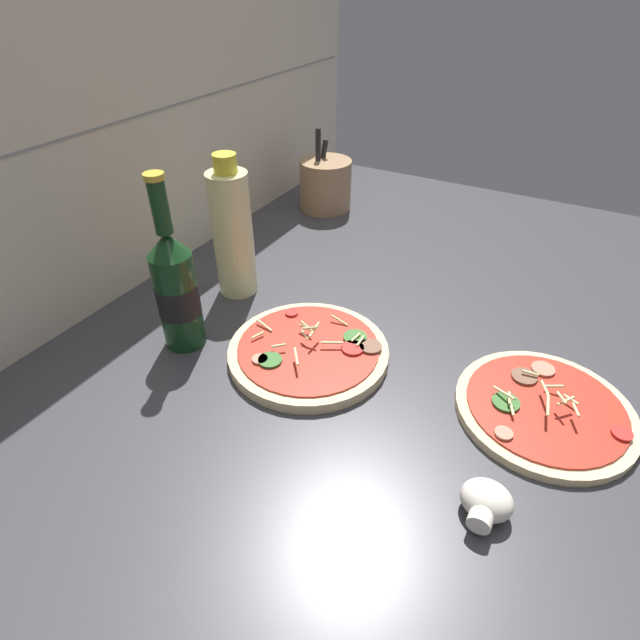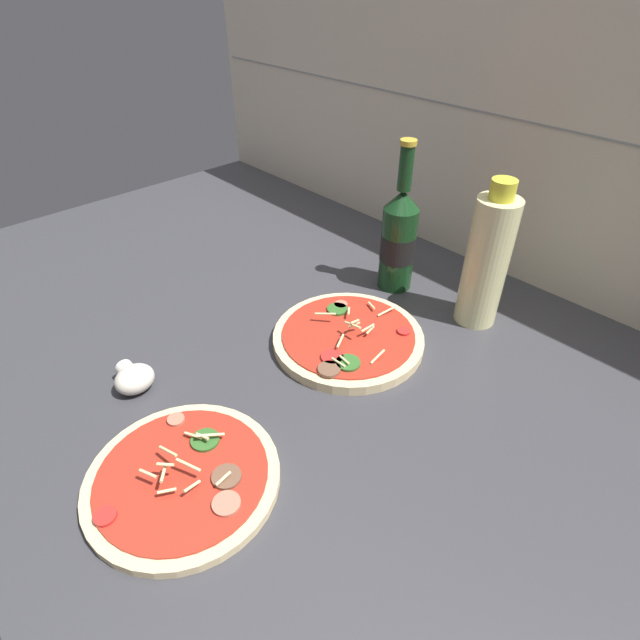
{
  "view_description": "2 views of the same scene",
  "coord_description": "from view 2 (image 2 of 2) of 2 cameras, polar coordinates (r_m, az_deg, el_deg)",
  "views": [
    {
      "loc": [
        -47.99,
        -20.88,
        50.46
      ],
      "look_at": [
        2.47,
        7.13,
        8.38
      ],
      "focal_mm": 28.0,
      "sensor_mm": 36.0,
      "label": 1
    },
    {
      "loc": [
        42.26,
        -36.77,
        52.52
      ],
      "look_at": [
        -1.75,
        4.36,
        7.51
      ],
      "focal_mm": 28.0,
      "sensor_mm": 36.0,
      "label": 2
    }
  ],
  "objects": [
    {
      "name": "tile_backsplash",
      "position": [
        0.95,
        20.59,
        20.97
      ],
      "size": [
        160.0,
        1.13,
        60.0
      ],
      "color": "beige",
      "rests_on": "ground"
    },
    {
      "name": "mushroom_left",
      "position": [
        0.75,
        -20.52,
        -6.23
      ],
      "size": [
        5.81,
        5.53,
        3.87
      ],
      "color": "white",
      "rests_on": "counter_slab"
    },
    {
      "name": "beer_bottle",
      "position": [
        0.89,
        8.96,
        9.2
      ],
      "size": [
        6.16,
        6.16,
        26.45
      ],
      "color": "#143819",
      "rests_on": "counter_slab"
    },
    {
      "name": "oil_bottle",
      "position": [
        0.82,
        18.5,
        6.42
      ],
      "size": [
        6.7,
        6.7,
        24.1
      ],
      "color": "beige",
      "rests_on": "counter_slab"
    },
    {
      "name": "pizza_near",
      "position": [
        0.63,
        -15.35,
        -17.01
      ],
      "size": [
        22.52,
        22.52,
        4.15
      ],
      "color": "beige",
      "rests_on": "counter_slab"
    },
    {
      "name": "counter_slab",
      "position": [
        0.76,
        -1.51,
        -5.72
      ],
      "size": [
        160.0,
        90.0,
        2.5
      ],
      "color": "#38383D",
      "rests_on": "ground"
    },
    {
      "name": "pizza_far",
      "position": [
        0.78,
        3.22,
        -2.06
      ],
      "size": [
        23.58,
        23.58,
        5.08
      ],
      "color": "beige",
      "rests_on": "counter_slab"
    }
  ]
}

